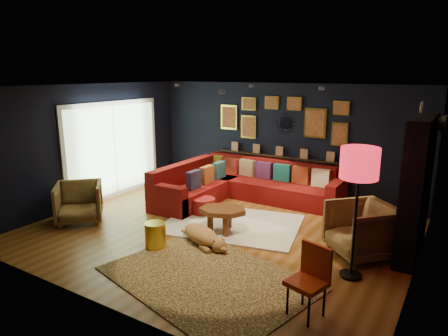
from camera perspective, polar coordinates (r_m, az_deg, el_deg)
The scene contains 20 objects.
floor at distance 7.39m, azimuth -0.90°, elevation -9.04°, with size 6.50×6.50×0.00m, color brown.
room_walls at distance 6.93m, azimuth -0.95°, elevation 3.21°, with size 6.50×6.50×6.50m.
sectional at distance 9.04m, azimuth 2.00°, elevation -2.61°, with size 3.41×2.69×0.86m.
ledge at distance 9.39m, azimuth 7.94°, elevation 1.63°, with size 3.20×0.12×0.04m, color black.
gallery_wall at distance 9.29m, azimuth 8.13°, elevation 7.05°, with size 3.15×0.04×1.02m.
sunburst_mirror at distance 9.26m, azimuth 8.76°, elevation 6.34°, with size 0.47×0.16×0.47m.
fireplace at distance 6.91m, azimuth 25.68°, elevation -3.07°, with size 0.31×1.60×2.20m.
deer_head at distance 7.20m, azimuth 27.35°, elevation 5.78°, with size 0.50×0.28×0.45m.
sliding_door at distance 9.53m, azimuth -15.43°, elevation 2.55°, with size 0.06×2.80×2.20m.
ceiling_spots at distance 7.51m, azimuth 2.39°, elevation 11.42°, with size 3.30×2.50×0.06m.
shag_rug at distance 7.68m, azimuth 1.19°, elevation -8.00°, with size 2.49×1.81×0.03m, color silver.
leopard_rug at distance 5.84m, azimuth -2.38°, elevation -15.44°, with size 2.79×1.99×0.02m, color tan.
coffee_table at distance 7.19m, azimuth -0.22°, elevation -6.42°, with size 1.05×0.93×0.44m.
pouf at distance 8.17m, azimuth -2.92°, elevation -5.40°, with size 0.47×0.47×0.30m, color maroon.
armchair_left at distance 8.20m, azimuth -20.03°, elevation -4.39°, with size 0.83×0.78×0.85m, color tan.
armchair_right at distance 6.68m, azimuth 19.16°, elevation -8.02°, with size 0.91×0.85×0.94m, color tan.
gold_stool at distance 6.76m, azimuth -9.75°, elevation -9.46°, with size 0.35×0.35×0.44m, color gold.
orange_chair at distance 4.98m, azimuth 12.28°, elevation -14.70°, with size 0.50×0.50×0.86m.
floor_lamp at distance 5.62m, azimuth 18.76°, elevation -0.03°, with size 0.51×0.51×1.87m.
dog at distance 6.84m, azimuth -3.28°, elevation -9.06°, with size 1.24×0.61×0.39m, color #AD743D, non-canonical shape.
Camera 1 is at (3.68, -5.74, 2.84)m, focal length 32.00 mm.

